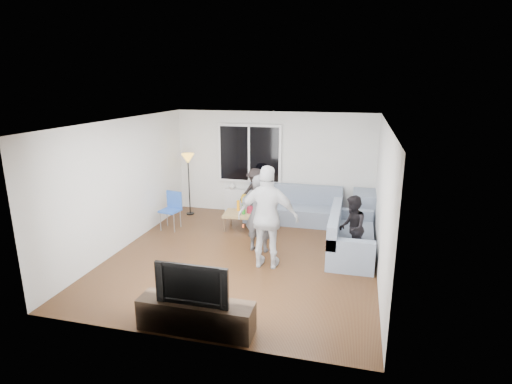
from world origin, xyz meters
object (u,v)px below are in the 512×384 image
(player_left, at_px, (259,213))
(player_right, at_px, (268,218))
(side_chair, at_px, (170,211))
(tv_console, at_px, (196,316))
(floor_lamp, at_px, (189,185))
(sofa_right_section, at_px, (352,233))
(sofa_back_section, at_px, (293,205))
(television, at_px, (194,282))
(spectator_back, at_px, (255,194))
(coffee_table, at_px, (248,221))
(spectator_right, at_px, (352,228))

(player_left, distance_m, player_right, 0.77)
(side_chair, xyz_separation_m, tv_console, (2.10, -3.56, -0.21))
(floor_lamp, bearing_deg, sofa_right_section, -20.03)
(sofa_back_section, bearing_deg, player_left, -101.45)
(tv_console, distance_m, television, 0.51)
(spectator_back, distance_m, tv_console, 4.83)
(spectator_back, bearing_deg, coffee_table, -73.85)
(coffee_table, bearing_deg, spectator_right, -24.16)
(sofa_right_section, distance_m, spectator_back, 2.87)
(side_chair, height_order, floor_lamp, floor_lamp)
(spectator_right, bearing_deg, tv_console, -36.19)
(spectator_back, xyz_separation_m, tv_console, (0.39, -4.80, -0.41))
(television, bearing_deg, coffee_table, 94.98)
(side_chair, distance_m, player_right, 2.98)
(player_left, relative_size, television, 1.55)
(coffee_table, height_order, tv_console, tv_console)
(sofa_right_section, relative_size, floor_lamp, 1.28)
(sofa_right_section, distance_m, floor_lamp, 4.35)
(spectator_right, xyz_separation_m, tv_console, (-1.97, -2.91, -0.40))
(sofa_back_section, distance_m, player_left, 1.98)
(floor_lamp, xyz_separation_m, television, (2.10, -4.68, -0.05))
(side_chair, bearing_deg, tv_console, -48.70)
(floor_lamp, height_order, television, floor_lamp)
(coffee_table, relative_size, television, 1.09)
(sofa_back_section, distance_m, television, 4.81)
(player_left, bearing_deg, television, 89.99)
(side_chair, height_order, spectator_right, spectator_right)
(spectator_right, bearing_deg, sofa_back_section, -144.65)
(coffee_table, distance_m, player_left, 1.34)
(player_right, distance_m, television, 2.26)
(spectator_back, bearing_deg, floor_lamp, -163.15)
(player_right, relative_size, tv_console, 1.18)
(sofa_right_section, relative_size, player_right, 1.06)
(sofa_right_section, bearing_deg, spectator_back, 55.89)
(spectator_back, bearing_deg, player_right, -58.17)
(player_left, bearing_deg, sofa_back_section, -98.16)
(television, bearing_deg, player_left, 86.69)
(coffee_table, distance_m, tv_console, 3.97)
(sofa_right_section, bearing_deg, floor_lamp, 69.97)
(sofa_right_section, distance_m, television, 3.77)
(television, bearing_deg, floor_lamp, 114.13)
(side_chair, xyz_separation_m, player_right, (2.60, -1.37, 0.52))
(side_chair, height_order, television, television)
(sofa_right_section, distance_m, side_chair, 4.09)
(player_right, relative_size, spectator_back, 1.49)
(spectator_right, distance_m, spectator_back, 3.03)
(floor_lamp, bearing_deg, tv_console, -65.87)
(coffee_table, bearing_deg, sofa_right_section, -18.08)
(player_left, height_order, player_right, player_right)
(player_left, height_order, television, player_left)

